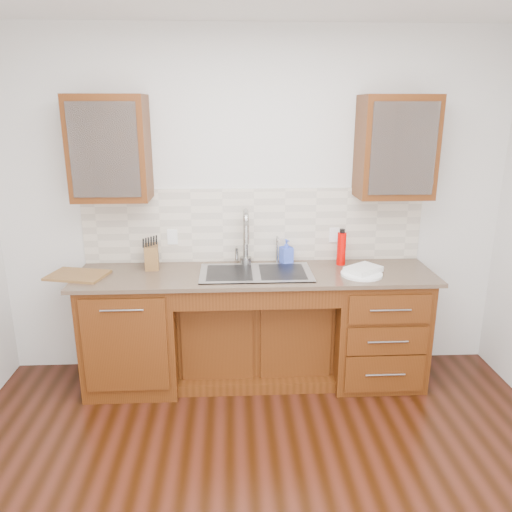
{
  "coord_description": "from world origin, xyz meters",
  "views": [
    {
      "loc": [
        -0.18,
        -2.14,
        2.12
      ],
      "look_at": [
        0.0,
        1.4,
        1.05
      ],
      "focal_mm": 35.0,
      "sensor_mm": 36.0,
      "label": 1
    }
  ],
  "objects_px": {
    "cutting_board": "(78,275)",
    "knife_block": "(152,257)",
    "soap_bottle": "(286,251)",
    "water_bottle": "(341,249)",
    "plate": "(362,274)"
  },
  "relations": [
    {
      "from": "water_bottle",
      "to": "plate",
      "type": "bearing_deg",
      "value": -69.79
    },
    {
      "from": "water_bottle",
      "to": "soap_bottle",
      "type": "bearing_deg",
      "value": 172.01
    },
    {
      "from": "soap_bottle",
      "to": "water_bottle",
      "type": "relative_size",
      "value": 0.75
    },
    {
      "from": "plate",
      "to": "cutting_board",
      "type": "relative_size",
      "value": 0.75
    },
    {
      "from": "soap_bottle",
      "to": "cutting_board",
      "type": "height_order",
      "value": "soap_bottle"
    },
    {
      "from": "soap_bottle",
      "to": "plate",
      "type": "xyz_separation_m",
      "value": [
        0.53,
        -0.33,
        -0.09
      ]
    },
    {
      "from": "water_bottle",
      "to": "cutting_board",
      "type": "xyz_separation_m",
      "value": [
        -2.01,
        -0.19,
        -0.12
      ]
    },
    {
      "from": "water_bottle",
      "to": "plate",
      "type": "relative_size",
      "value": 0.84
    },
    {
      "from": "soap_bottle",
      "to": "knife_block",
      "type": "distance_m",
      "value": 1.06
    },
    {
      "from": "soap_bottle",
      "to": "knife_block",
      "type": "bearing_deg",
      "value": 161.67
    },
    {
      "from": "soap_bottle",
      "to": "cutting_board",
      "type": "bearing_deg",
      "value": 166.42
    },
    {
      "from": "plate",
      "to": "cutting_board",
      "type": "bearing_deg",
      "value": 177.81
    },
    {
      "from": "cutting_board",
      "to": "knife_block",
      "type": "bearing_deg",
      "value": 18.12
    },
    {
      "from": "knife_block",
      "to": "water_bottle",
      "type": "bearing_deg",
      "value": -5.76
    },
    {
      "from": "water_bottle",
      "to": "knife_block",
      "type": "height_order",
      "value": "water_bottle"
    }
  ]
}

